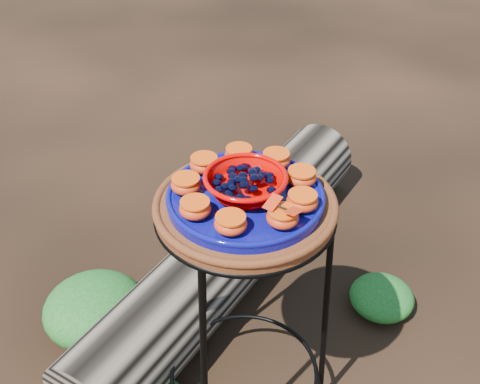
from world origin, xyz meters
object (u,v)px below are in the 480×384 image
cobalt_plate (245,198)px  driftwood_log (230,250)px  plant_stand (245,322)px  red_bowl (245,185)px  terracotta_saucer (245,208)px

cobalt_plate → driftwood_log: cobalt_plate is taller
plant_stand → cobalt_plate: size_ratio=2.06×
cobalt_plate → red_bowl: bearing=0.0°
terracotta_saucer → driftwood_log: 0.77m
cobalt_plate → red_bowl: 0.03m
red_bowl → terracotta_saucer: bearing=0.0°
plant_stand → terracotta_saucer: (0.00, 0.00, 0.37)m
terracotta_saucer → driftwood_log: terracotta_saucer is taller
terracotta_saucer → plant_stand: bearing=0.0°
plant_stand → red_bowl: 0.43m
terracotta_saucer → cobalt_plate: size_ratio=1.17×
terracotta_saucer → red_bowl: size_ratio=2.33×
cobalt_plate → terracotta_saucer: bearing=0.0°
red_bowl → cobalt_plate: bearing=0.0°
driftwood_log → terracotta_saucer: bearing=-118.3°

